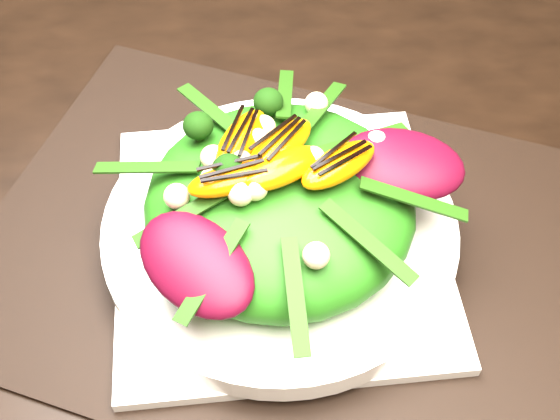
{
  "coord_description": "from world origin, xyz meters",
  "views": [
    {
      "loc": [
        0.17,
        -0.4,
        1.24
      ],
      "look_at": [
        0.17,
        -0.06,
        0.8
      ],
      "focal_mm": 48.0,
      "sensor_mm": 36.0,
      "label": 1
    }
  ],
  "objects_px": {
    "dining_table": "(76,210)",
    "plate_base": "(280,241)",
    "salad_bowl": "(280,230)",
    "lettuce_mound": "(280,204)",
    "placemat": "(280,246)",
    "orange_segment": "(279,155)"
  },
  "relations": [
    {
      "from": "placemat",
      "to": "salad_bowl",
      "type": "bearing_deg",
      "value": -90.0
    },
    {
      "from": "salad_bowl",
      "to": "orange_segment",
      "type": "distance_m",
      "value": 0.08
    },
    {
      "from": "placemat",
      "to": "orange_segment",
      "type": "distance_m",
      "value": 0.1
    },
    {
      "from": "plate_base",
      "to": "lettuce_mound",
      "type": "bearing_deg",
      "value": 90.0
    },
    {
      "from": "plate_base",
      "to": "lettuce_mound",
      "type": "distance_m",
      "value": 0.05
    },
    {
      "from": "dining_table",
      "to": "placemat",
      "type": "distance_m",
      "value": 0.18
    },
    {
      "from": "placemat",
      "to": "lettuce_mound",
      "type": "distance_m",
      "value": 0.05
    },
    {
      "from": "salad_bowl",
      "to": "plate_base",
      "type": "bearing_deg",
      "value": 0.0
    },
    {
      "from": "dining_table",
      "to": "plate_base",
      "type": "distance_m",
      "value": 0.19
    },
    {
      "from": "placemat",
      "to": "orange_segment",
      "type": "height_order",
      "value": "orange_segment"
    },
    {
      "from": "plate_base",
      "to": "placemat",
      "type": "bearing_deg",
      "value": 90.0
    },
    {
      "from": "dining_table",
      "to": "plate_base",
      "type": "relative_size",
      "value": 6.33
    },
    {
      "from": "orange_segment",
      "to": "dining_table",
      "type": "bearing_deg",
      "value": 164.93
    },
    {
      "from": "placemat",
      "to": "salad_bowl",
      "type": "distance_m",
      "value": 0.02
    },
    {
      "from": "placemat",
      "to": "lettuce_mound",
      "type": "bearing_deg",
      "value": 0.0
    },
    {
      "from": "salad_bowl",
      "to": "placemat",
      "type": "bearing_deg",
      "value": 90.0
    },
    {
      "from": "dining_table",
      "to": "lettuce_mound",
      "type": "bearing_deg",
      "value": -18.25
    },
    {
      "from": "placemat",
      "to": "plate_base",
      "type": "bearing_deg",
      "value": -90.0
    },
    {
      "from": "placemat",
      "to": "orange_segment",
      "type": "xyz_separation_m",
      "value": [
        -0.0,
        0.01,
        0.1
      ]
    },
    {
      "from": "salad_bowl",
      "to": "lettuce_mound",
      "type": "bearing_deg",
      "value": 90.0
    },
    {
      "from": "placemat",
      "to": "plate_base",
      "type": "relative_size",
      "value": 1.84
    },
    {
      "from": "dining_table",
      "to": "lettuce_mound",
      "type": "height_order",
      "value": "dining_table"
    }
  ]
}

